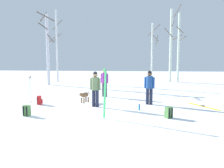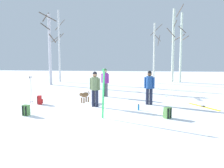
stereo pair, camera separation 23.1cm
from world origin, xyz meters
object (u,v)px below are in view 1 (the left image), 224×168
(ski_pair_lying_0, at_px, (203,106))
(water_bottle_0, at_px, (139,107))
(person_0, at_px, (149,85))
(dog, at_px, (84,95))
(birch_tree_4, at_px, (178,47))
(person_1, at_px, (104,81))
(backpack_0, at_px, (27,111))
(birch_tree_2, at_px, (152,52))
(ski_poles_0, at_px, (30,89))
(ski_pair_planted_0, at_px, (105,94))
(birch_tree_1, at_px, (48,48))
(birch_tree_0, at_px, (57,45))
(person_2, at_px, (95,87))
(birch_tree_3, at_px, (171,45))
(backpack_2, at_px, (169,113))
(backpack_1, at_px, (40,100))

(ski_pair_lying_0, bearing_deg, water_bottle_0, -161.73)
(person_0, relative_size, dog, 2.06)
(birch_tree_4, bearing_deg, person_1, -123.83)
(backpack_0, bearing_deg, birch_tree_2, 64.52)
(dog, height_order, ski_poles_0, ski_poles_0)
(ski_pair_planted_0, bearing_deg, backpack_0, 177.04)
(ski_pair_planted_0, xyz_separation_m, water_bottle_0, (1.39, 1.60, -0.84))
(ski_poles_0, bearing_deg, birch_tree_2, 55.50)
(person_1, bearing_deg, birch_tree_1, 134.44)
(dog, distance_m, birch_tree_0, 11.69)
(ski_poles_0, height_order, birch_tree_2, birch_tree_2)
(ski_pair_lying_0, bearing_deg, person_2, -174.87)
(dog, xyz_separation_m, birch_tree_3, (6.16, 11.02, 3.17))
(birch_tree_2, bearing_deg, dog, -113.63)
(backpack_0, height_order, birch_tree_1, birch_tree_1)
(person_0, distance_m, water_bottle_0, 1.71)
(ski_pair_planted_0, relative_size, birch_tree_1, 0.32)
(backpack_0, bearing_deg, ski_pair_planted_0, -2.96)
(person_2, xyz_separation_m, backpack_0, (-2.53, -1.99, -0.77))
(dog, xyz_separation_m, birch_tree_0, (-4.70, 10.25, 3.10))
(ski_pair_lying_0, xyz_separation_m, birch_tree_0, (-10.66, 10.75, 3.47))
(backpack_0, xyz_separation_m, birch_tree_4, (8.66, 13.98, 3.13))
(ski_pair_planted_0, xyz_separation_m, birch_tree_0, (-6.14, 13.38, 2.51))
(ski_pair_lying_0, bearing_deg, birch_tree_1, 142.60)
(ski_poles_0, bearing_deg, person_0, 2.51)
(birch_tree_0, bearing_deg, backpack_2, -56.50)
(person_2, height_order, dog, person_2)
(ski_pair_lying_0, height_order, birch_tree_0, birch_tree_0)
(person_1, bearing_deg, birch_tree_2, 66.05)
(ski_poles_0, xyz_separation_m, birch_tree_1, (-1.93, 8.05, 2.43))
(person_2, distance_m, birch_tree_2, 11.54)
(person_2, height_order, birch_tree_4, birch_tree_4)
(person_2, relative_size, birch_tree_3, 0.24)
(person_0, relative_size, water_bottle_0, 6.15)
(backpack_1, xyz_separation_m, water_bottle_0, (5.01, -0.88, -0.08))
(birch_tree_0, distance_m, birch_tree_2, 9.04)
(person_2, height_order, ski_pair_planted_0, ski_pair_planted_0)
(water_bottle_0, bearing_deg, birch_tree_4, 72.19)
(ski_poles_0, xyz_separation_m, birch_tree_0, (-1.95, 10.67, 2.73))
(dog, distance_m, water_bottle_0, 3.23)
(backpack_1, relative_size, birch_tree_4, 0.07)
(person_2, bearing_deg, birch_tree_1, 122.16)
(person_0, bearing_deg, ski_pair_planted_0, -122.87)
(ski_pair_lying_0, height_order, backpack_1, backpack_1)
(person_0, height_order, ski_pair_planted_0, ski_pair_planted_0)
(ski_poles_0, xyz_separation_m, birch_tree_2, (7.06, 10.27, 2.07))
(ski_pair_planted_0, bearing_deg, birch_tree_4, 69.05)
(backpack_1, bearing_deg, person_0, 5.16)
(backpack_0, bearing_deg, backpack_2, 1.48)
(person_1, relative_size, ski_pair_planted_0, 0.88)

